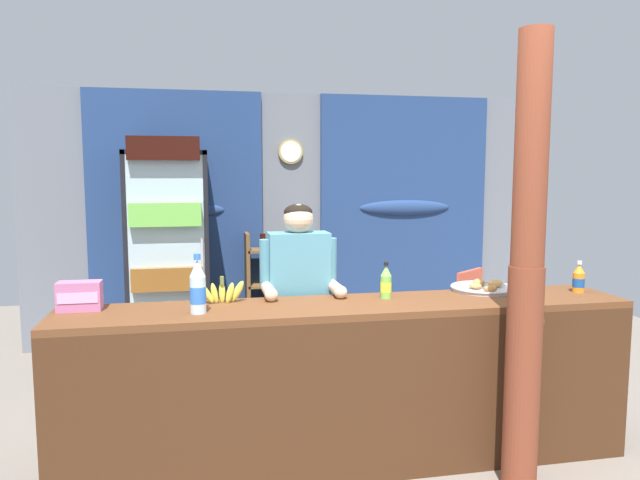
# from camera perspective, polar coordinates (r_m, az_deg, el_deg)

# --- Properties ---
(ground_plane) EXTENTS (8.26, 8.26, 0.00)m
(ground_plane) POSITION_cam_1_polar(r_m,az_deg,el_deg) (4.48, 2.08, -16.01)
(ground_plane) COLOR slate
(back_wall_curtained) EXTENTS (5.36, 0.22, 2.51)m
(back_wall_curtained) POSITION_cam_1_polar(r_m,az_deg,el_deg) (6.07, -2.18, 2.43)
(back_wall_curtained) COLOR slate
(back_wall_curtained) RESTS_ON ground
(stall_counter) EXTENTS (3.30, 0.54, 0.96)m
(stall_counter) POSITION_cam_1_polar(r_m,az_deg,el_deg) (3.43, 3.44, -12.64)
(stall_counter) COLOR brown
(stall_counter) RESTS_ON ground
(timber_post) EXTENTS (0.21, 0.19, 2.44)m
(timber_post) POSITION_cam_1_polar(r_m,az_deg,el_deg) (3.32, 19.35, -3.29)
(timber_post) COLOR brown
(timber_post) RESTS_ON ground
(drink_fridge) EXTENTS (0.71, 0.75, 2.02)m
(drink_fridge) POSITION_cam_1_polar(r_m,az_deg,el_deg) (5.49, -14.46, -0.03)
(drink_fridge) COLOR black
(drink_fridge) RESTS_ON ground
(bottle_shelf_rack) EXTENTS (0.48, 0.28, 1.14)m
(bottle_shelf_rack) POSITION_cam_1_polar(r_m,az_deg,el_deg) (5.82, -4.85, -4.62)
(bottle_shelf_rack) COLOR brown
(bottle_shelf_rack) RESTS_ON ground
(plastic_lawn_chair) EXTENTS (0.62, 0.62, 0.86)m
(plastic_lawn_chair) POSITION_cam_1_polar(r_m,az_deg,el_deg) (5.51, 13.04, -6.50)
(plastic_lawn_chair) COLOR #E5563D
(plastic_lawn_chair) RESTS_ON ground
(shopkeeper) EXTENTS (0.50, 0.42, 1.52)m
(shopkeeper) POSITION_cam_1_polar(r_m,az_deg,el_deg) (3.78, -2.05, -5.08)
(shopkeeper) COLOR #28282D
(shopkeeper) RESTS_ON ground
(soda_bottle_water) EXTENTS (0.09, 0.09, 0.32)m
(soda_bottle_water) POSITION_cam_1_polar(r_m,az_deg,el_deg) (3.23, -11.74, -4.58)
(soda_bottle_water) COLOR silver
(soda_bottle_water) RESTS_ON stall_counter
(soda_bottle_lime_soda) EXTENTS (0.07, 0.07, 0.22)m
(soda_bottle_lime_soda) POSITION_cam_1_polar(r_m,az_deg,el_deg) (3.57, 6.40, -4.14)
(soda_bottle_lime_soda) COLOR #75C64C
(soda_bottle_lime_soda) RESTS_ON stall_counter
(soda_bottle_orange_soda) EXTENTS (0.07, 0.07, 0.20)m
(soda_bottle_orange_soda) POSITION_cam_1_polar(r_m,az_deg,el_deg) (4.07, 23.74, -3.48)
(soda_bottle_orange_soda) COLOR orange
(soda_bottle_orange_soda) RESTS_ON stall_counter
(snack_box_wafer) EXTENTS (0.23, 0.12, 0.16)m
(snack_box_wafer) POSITION_cam_1_polar(r_m,az_deg,el_deg) (3.50, -22.24, -5.04)
(snack_box_wafer) COLOR #B76699
(snack_box_wafer) RESTS_ON stall_counter
(pastry_tray) EXTENTS (0.41, 0.41, 0.06)m
(pastry_tray) POSITION_cam_1_polar(r_m,az_deg,el_deg) (3.94, 15.54, -4.46)
(pastry_tray) COLOR #BCBCC1
(pastry_tray) RESTS_ON stall_counter
(banana_bunch) EXTENTS (0.28, 0.06, 0.16)m
(banana_bunch) POSITION_cam_1_polar(r_m,az_deg,el_deg) (3.48, -9.45, -5.03)
(banana_bunch) COLOR #DBCC42
(banana_bunch) RESTS_ON stall_counter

